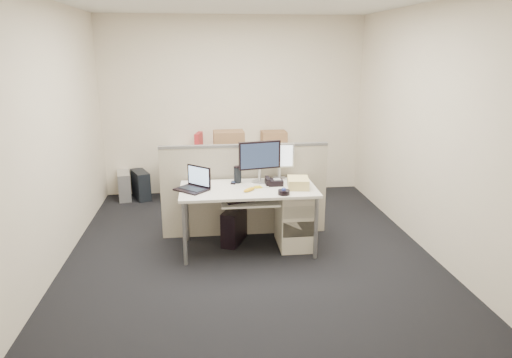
{
  "coord_description": "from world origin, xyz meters",
  "views": [
    {
      "loc": [
        -0.47,
        -4.79,
        2.21
      ],
      "look_at": [
        0.1,
        0.15,
        0.79
      ],
      "focal_mm": 32.0,
      "sensor_mm": 36.0,
      "label": 1
    }
  ],
  "objects": [
    {
      "name": "travel_mug",
      "position": [
        -0.1,
        0.22,
        0.82
      ],
      "size": [
        0.11,
        0.11,
        0.18
      ],
      "primitive_type": "cylinder",
      "rotation": [
        0.0,
        0.0,
        -0.29
      ],
      "color": "black",
      "rests_on": "desk"
    },
    {
      "name": "monitor_small",
      "position": [
        0.4,
        0.32,
        0.94
      ],
      "size": [
        0.35,
        0.18,
        0.42
      ],
      "primitive_type": "cube",
      "rotation": [
        0.0,
        0.0,
        -0.02
      ],
      "color": "#B7B7BC",
      "rests_on": "desk"
    },
    {
      "name": "desk_phone",
      "position": [
        0.3,
        0.08,
        0.76
      ],
      "size": [
        0.2,
        0.16,
        0.06
      ],
      "primitive_type": "cube",
      "rotation": [
        0.0,
        0.0,
        -0.01
      ],
      "color": "black",
      "rests_on": "desk"
    },
    {
      "name": "monitor_main",
      "position": [
        0.15,
        0.18,
        0.97
      ],
      "size": [
        0.51,
        0.28,
        0.49
      ],
      "primitive_type": "cube",
      "rotation": [
        0.0,
        0.0,
        0.2
      ],
      "color": "black",
      "rests_on": "desk"
    },
    {
      "name": "keyboard",
      "position": [
        -0.05,
        -0.14,
        0.64
      ],
      "size": [
        0.45,
        0.27,
        0.02
      ],
      "primitive_type": "cube",
      "rotation": [
        0.0,
        0.0,
        0.3
      ],
      "color": "black",
      "rests_on": "keyboard_tray"
    },
    {
      "name": "wall_back",
      "position": [
        0.0,
        2.25,
        1.35
      ],
      "size": [
        4.0,
        0.02,
        2.7
      ],
      "primitive_type": "cube",
      "color": "beige",
      "rests_on": "ground"
    },
    {
      "name": "red_binder",
      "position": [
        -0.55,
        2.03,
        0.86
      ],
      "size": [
        0.13,
        0.3,
        0.27
      ],
      "primitive_type": "cube",
      "rotation": [
        0.0,
        0.0,
        -0.21
      ],
      "color": "#A82127",
      "rests_on": "back_counter"
    },
    {
      "name": "cubicle_partition",
      "position": [
        0.0,
        0.45,
        0.55
      ],
      "size": [
        2.0,
        0.06,
        1.1
      ],
      "primitive_type": "cube",
      "color": "#AEA18F",
      "rests_on": "floor"
    },
    {
      "name": "laptop",
      "position": [
        -0.62,
        -0.02,
        0.85
      ],
      "size": [
        0.41,
        0.41,
        0.25
      ],
      "primitive_type": "cube",
      "rotation": [
        0.0,
        0.0,
        -0.74
      ],
      "color": "black",
      "rests_on": "desk"
    },
    {
      "name": "pc_tower_spare_dark",
      "position": [
        -1.45,
        2.03,
        0.21
      ],
      "size": [
        0.34,
        0.49,
        0.42
      ],
      "primitive_type": "cube",
      "rotation": [
        0.0,
        0.0,
        0.39
      ],
      "color": "black",
      "rests_on": "floor"
    },
    {
      "name": "floor",
      "position": [
        0.0,
        0.0,
        -0.01
      ],
      "size": [
        4.0,
        4.5,
        0.01
      ],
      "primitive_type": "cube",
      "color": "black",
      "rests_on": "ground"
    },
    {
      "name": "cardboard_box_right",
      "position": [
        0.6,
        2.05,
        0.86
      ],
      "size": [
        0.38,
        0.3,
        0.27
      ],
      "primitive_type": "cube",
      "rotation": [
        0.0,
        0.0,
        0.02
      ],
      "color": "olive",
      "rests_on": "back_counter"
    },
    {
      "name": "sticky_pad",
      "position": [
        0.11,
        0.0,
        0.74
      ],
      "size": [
        0.09,
        0.09,
        0.01
      ],
      "primitive_type": "cube",
      "rotation": [
        0.0,
        0.0,
        0.21
      ],
      "color": "gold",
      "rests_on": "desk"
    },
    {
      "name": "cellphone",
      "position": [
        -0.15,
        0.2,
        0.74
      ],
      "size": [
        0.07,
        0.11,
        0.01
      ],
      "primitive_type": "cube",
      "rotation": [
        0.0,
        0.0,
        -0.2
      ],
      "color": "black",
      "rests_on": "desk"
    },
    {
      "name": "desk",
      "position": [
        0.0,
        0.0,
        0.66
      ],
      "size": [
        1.5,
        0.75,
        0.73
      ],
      "color": "white",
      "rests_on": "floor"
    },
    {
      "name": "manila_folders",
      "position": [
        0.55,
        -0.05,
        0.78
      ],
      "size": [
        0.26,
        0.32,
        0.11
      ],
      "primitive_type": "cube",
      "rotation": [
        0.0,
        0.0,
        -0.13
      ],
      "color": "#E0C97C",
      "rests_on": "desk"
    },
    {
      "name": "paper_stack",
      "position": [
        0.15,
        0.12,
        0.74
      ],
      "size": [
        0.25,
        0.29,
        0.01
      ],
      "primitive_type": "cube",
      "rotation": [
        0.0,
        0.0,
        -0.21
      ],
      "color": "silver",
      "rests_on": "desk"
    },
    {
      "name": "banana",
      "position": [
        0.0,
        -0.13,
        0.75
      ],
      "size": [
        0.17,
        0.15,
        0.04
      ],
      "primitive_type": "ellipsoid",
      "rotation": [
        0.0,
        0.0,
        0.71
      ],
      "color": "gold",
      "rests_on": "desk"
    },
    {
      "name": "drawer_pedestal",
      "position": [
        0.55,
        0.05,
        0.33
      ],
      "size": [
        0.4,
        0.55,
        0.65
      ],
      "primitive_type": "cube",
      "color": "beige",
      "rests_on": "floor"
    },
    {
      "name": "pc_tower_desk",
      "position": [
        -0.15,
        0.2,
        0.2
      ],
      "size": [
        0.34,
        0.47,
        0.41
      ],
      "primitive_type": "cube",
      "rotation": [
        0.0,
        0.0,
        -0.41
      ],
      "color": "black",
      "rests_on": "floor"
    },
    {
      "name": "wall_left",
      "position": [
        -2.0,
        0.0,
        1.35
      ],
      "size": [
        0.02,
        4.5,
        2.7
      ],
      "primitive_type": "cube",
      "color": "beige",
      "rests_on": "ground"
    },
    {
      "name": "cardboard_box_left",
      "position": [
        -0.11,
        1.81,
        0.89
      ],
      "size": [
        0.45,
        0.34,
        0.33
      ],
      "primitive_type": "cube",
      "rotation": [
        0.0,
        0.0,
        0.03
      ],
      "color": "olive",
      "rests_on": "back_counter"
    },
    {
      "name": "wall_right",
      "position": [
        2.0,
        0.0,
        1.35
      ],
      "size": [
        0.02,
        4.5,
        2.7
      ],
      "primitive_type": "cube",
      "color": "beige",
      "rests_on": "ground"
    },
    {
      "name": "trackball",
      "position": [
        0.35,
        -0.28,
        0.75
      ],
      "size": [
        0.16,
        0.16,
        0.05
      ],
      "primitive_type": "cylinder",
      "rotation": [
        0.0,
        0.0,
        0.37
      ],
      "color": "black",
      "rests_on": "desk"
    },
    {
      "name": "keyboard_tray",
      "position": [
        0.0,
        -0.18,
        0.62
      ],
      "size": [
        0.62,
        0.32,
        0.02
      ],
      "primitive_type": "cube",
      "color": "white",
      "rests_on": "desk"
    },
    {
      "name": "pc_tower_spare_silver",
      "position": [
        -1.7,
        2.03,
        0.21
      ],
      "size": [
        0.26,
        0.47,
        0.42
      ],
      "primitive_type": "cube",
      "rotation": [
        0.0,
        0.0,
        0.19
      ],
      "color": "#B7B7BC",
      "rests_on": "floor"
    },
    {
      "name": "back_counter",
      "position": [
        0.0,
        1.93,
        0.36
      ],
      "size": [
        2.0,
        0.6,
        0.72
      ],
      "primitive_type": "cube",
      "color": "beige",
      "rests_on": "floor"
    },
    {
      "name": "wall_front",
      "position": [
        0.0,
        -2.25,
        1.35
      ],
      "size": [
        4.0,
        0.02,
        2.7
      ],
      "primitive_type": "cube",
      "color": "beige",
      "rests_on": "ground"
    }
  ]
}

